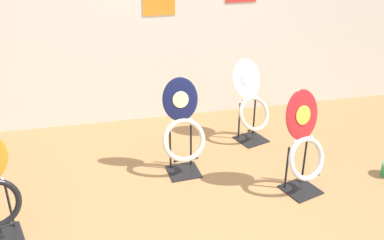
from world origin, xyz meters
name	(u,v)px	position (x,y,z in m)	size (l,w,h in m)	color
wall_back	(146,3)	(0.00, 2.37, 1.30)	(8.00, 0.07, 2.60)	silver
toilet_seat_display_navy_moon	(183,132)	(0.12, 1.13, 0.41)	(0.40, 0.30, 0.88)	black
toilet_seat_display_crimson_swirl	(304,146)	(1.03, 0.63, 0.42)	(0.42, 0.37, 0.88)	black
toilet_seat_display_white_plain	(251,105)	(0.93, 1.60, 0.38)	(0.43, 0.43, 0.83)	black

